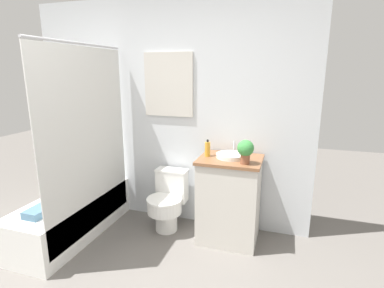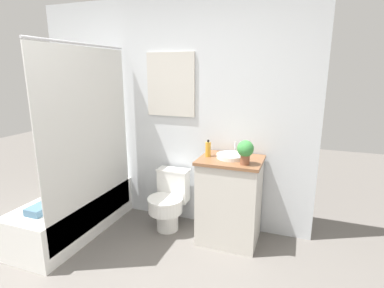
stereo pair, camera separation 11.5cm
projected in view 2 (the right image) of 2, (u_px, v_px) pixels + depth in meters
The scene contains 7 objects.
wall_back at pixel (169, 113), 3.40m from camera, with size 3.22×0.07×2.50m.
shower_area at pixel (75, 208), 3.24m from camera, with size 0.58×1.40×1.98m.
toilet at pixel (169, 201), 3.32m from camera, with size 0.38×0.50×0.65m.
vanity at pixel (229, 200), 3.06m from camera, with size 0.62×0.52×0.88m.
sink at pixel (231, 156), 2.97m from camera, with size 0.29×0.33×0.13m.
soap_bottle at pixel (208, 149), 3.01m from camera, with size 0.06×0.06×0.17m.
potted_plant at pixel (245, 150), 2.74m from camera, with size 0.15×0.15×0.23m.
Camera 2 is at (1.42, -1.14, 1.73)m, focal length 28.00 mm.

